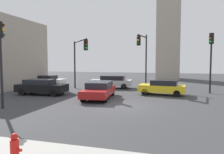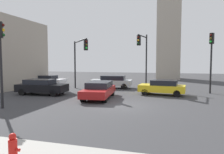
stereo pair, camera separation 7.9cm
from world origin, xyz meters
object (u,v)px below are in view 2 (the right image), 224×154
traffic_light_3 (1,49)px  car_3 (162,87)px  traffic_light_0 (80,53)px  traffic_light_1 (211,52)px  car_1 (99,90)px  car_2 (47,80)px  car_4 (42,87)px  car_5 (112,81)px  fire_hydrant (13,148)px  traffic_light_2 (143,50)px

traffic_light_3 → car_3: traffic_light_3 is taller
traffic_light_0 → car_3: (8.28, -0.71, -3.14)m
traffic_light_1 → car_1: (-9.10, -5.34, -3.16)m
traffic_light_0 → car_3: size_ratio=1.26×
car_1 → car_2: 11.39m
traffic_light_1 → car_4: (-14.68, -4.96, -3.14)m
car_2 → traffic_light_0: bearing=-25.5°
traffic_light_1 → car_5: bearing=-64.0°
car_4 → car_2: bearing=115.2°
car_1 → car_4: car_4 is taller
fire_hydrant → traffic_light_3: bearing=135.0°
car_4 → traffic_light_0: bearing=54.6°
car_2 → car_3: 14.45m
traffic_light_2 → car_5: bearing=-79.1°
car_2 → car_5: car_5 is taller
car_3 → car_4: bearing=20.8°
car_2 → car_5: 8.33m
traffic_light_0 → car_5: traffic_light_0 is taller
car_3 → car_4: 10.81m
car_3 → car_5: 6.66m
car_1 → car_2: bearing=-132.6°
car_2 → traffic_light_1: bearing=-3.6°
traffic_light_1 → car_1: size_ratio=1.12×
traffic_light_1 → fire_hydrant: 18.54m
traffic_light_0 → fire_hydrant: 16.20m
traffic_light_0 → car_2: (-5.73, 2.84, -3.15)m
traffic_light_0 → car_3: 8.88m
traffic_light_1 → car_1: traffic_light_1 is taller
fire_hydrant → car_3: 14.81m
fire_hydrant → car_2: bearing=120.4°
traffic_light_0 → car_5: 4.89m
traffic_light_2 → car_2: (-11.79, 0.01, -3.48)m
traffic_light_3 → car_1: 7.58m
fire_hydrant → car_3: size_ratio=0.20×
traffic_light_0 → car_4: size_ratio=1.16×
car_2 → car_4: car_4 is taller
traffic_light_2 → car_5: size_ratio=1.26×
traffic_light_1 → traffic_light_3: 17.30m
car_5 → car_1: bearing=91.5°
traffic_light_1 → car_5: (-9.93, 1.35, -3.12)m
traffic_light_0 → car_1: size_ratio=1.05×
fire_hydrant → traffic_light_0: bearing=107.7°
traffic_light_3 → traffic_light_2: bearing=27.2°
traffic_light_0 → traffic_light_1: bearing=57.0°
traffic_light_0 → traffic_light_3: (-1.23, -9.06, -0.08)m
fire_hydrant → car_1: bearing=97.0°
traffic_light_1 → traffic_light_2: size_ratio=0.93×
traffic_light_0 → car_4: bearing=-70.7°
fire_hydrant → car_2: 20.82m
car_3 → car_4: (-10.43, -2.83, 0.03)m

